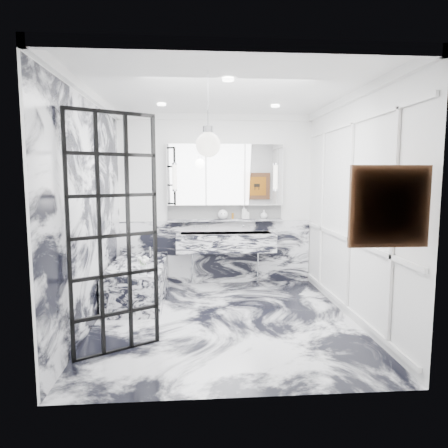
{
  "coord_description": "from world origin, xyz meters",
  "views": [
    {
      "loc": [
        -0.36,
        -4.84,
        1.79
      ],
      "look_at": [
        0.04,
        0.5,
        1.15
      ],
      "focal_mm": 32.0,
      "sensor_mm": 36.0,
      "label": 1
    }
  ],
  "objects": [
    {
      "name": "sconce_right",
      "position": [
        0.97,
        1.63,
        1.78
      ],
      "size": [
        0.07,
        0.07,
        0.4
      ],
      "primitive_type": "cylinder",
      "color": "white",
      "rests_on": "mirror_cabinet"
    },
    {
      "name": "wall_front",
      "position": [
        0.0,
        -1.8,
        1.4
      ],
      "size": [
        3.6,
        0.0,
        3.6
      ],
      "primitive_type": "plane",
      "rotation": [
        -1.57,
        0.0,
        0.0
      ],
      "color": "white",
      "rests_on": "floor"
    },
    {
      "name": "wall_right",
      "position": [
        1.6,
        0.0,
        1.4
      ],
      "size": [
        0.0,
        3.6,
        3.6
      ],
      "primitive_type": "plane",
      "rotation": [
        1.57,
        0.0,
        -1.57
      ],
      "color": "white",
      "rests_on": "floor"
    },
    {
      "name": "ledge",
      "position": [
        0.15,
        1.72,
        1.07
      ],
      "size": [
        1.9,
        0.14,
        0.04
      ],
      "primitive_type": "cube",
      "color": "silver",
      "rests_on": "wall_back"
    },
    {
      "name": "flower_vase",
      "position": [
        -1.01,
        0.16,
        0.61
      ],
      "size": [
        0.08,
        0.08,
        0.12
      ],
      "primitive_type": "cylinder",
      "color": "silver",
      "rests_on": "bathtub"
    },
    {
      "name": "amber_bottle",
      "position": [
        0.28,
        1.71,
        1.14
      ],
      "size": [
        0.04,
        0.04,
        0.1
      ],
      "primitive_type": "cylinder",
      "color": "#8C5919",
      "rests_on": "ledge"
    },
    {
      "name": "wall_back",
      "position": [
        0.0,
        1.8,
        1.4
      ],
      "size": [
        3.6,
        0.0,
        3.6
      ],
      "primitive_type": "plane",
      "rotation": [
        1.57,
        0.0,
        0.0
      ],
      "color": "white",
      "rests_on": "floor"
    },
    {
      "name": "wall_left",
      "position": [
        -1.6,
        0.0,
        1.4
      ],
      "size": [
        0.0,
        3.6,
        3.6
      ],
      "primitive_type": "plane",
      "rotation": [
        1.57,
        0.0,
        1.57
      ],
      "color": "white",
      "rests_on": "floor"
    },
    {
      "name": "soap_bottle_b",
      "position": [
        0.5,
        1.71,
        1.17
      ],
      "size": [
        0.09,
        0.09,
        0.17
      ],
      "primitive_type": "imported",
      "rotation": [
        0.0,
        0.0,
        0.22
      ],
      "color": "#4C4C51",
      "rests_on": "ledge"
    },
    {
      "name": "subway_tile",
      "position": [
        0.15,
        1.78,
        1.21
      ],
      "size": [
        1.9,
        0.03,
        0.23
      ],
      "primitive_type": "cube",
      "color": "white",
      "rests_on": "wall_back"
    },
    {
      "name": "ceiling",
      "position": [
        0.0,
        0.0,
        2.8
      ],
      "size": [
        3.6,
        3.6,
        0.0
      ],
      "primitive_type": "plane",
      "rotation": [
        3.14,
        0.0,
        0.0
      ],
      "color": "white",
      "rests_on": "wall_back"
    },
    {
      "name": "bathtub",
      "position": [
        -1.18,
        0.9,
        0.28
      ],
      "size": [
        0.75,
        1.65,
        0.55
      ],
      "primitive_type": "cube",
      "color": "silver",
      "rests_on": "floor"
    },
    {
      "name": "artwork",
      "position": [
        1.2,
        -1.76,
        1.55
      ],
      "size": [
        0.56,
        0.05,
        0.56
      ],
      "primitive_type": "cube",
      "color": "#B86C12",
      "rests_on": "wall_front"
    },
    {
      "name": "mirror_cabinet",
      "position": [
        0.15,
        1.73,
        1.82
      ],
      "size": [
        1.9,
        0.16,
        1.0
      ],
      "primitive_type": "cube",
      "color": "white",
      "rests_on": "wall_back"
    },
    {
      "name": "trough_sink",
      "position": [
        0.15,
        1.55,
        0.73
      ],
      "size": [
        1.6,
        0.45,
        0.3
      ],
      "primitive_type": "cube",
      "color": "silver",
      "rests_on": "wall_back"
    },
    {
      "name": "marble_clad_back",
      "position": [
        0.0,
        1.78,
        0.53
      ],
      "size": [
        3.18,
        0.05,
        1.05
      ],
      "primitive_type": "cube",
      "color": "silver",
      "rests_on": "floor"
    },
    {
      "name": "panel_molding",
      "position": [
        1.58,
        0.0,
        1.3
      ],
      "size": [
        0.03,
        3.4,
        2.3
      ],
      "primitive_type": "cube",
      "color": "white",
      "rests_on": "floor"
    },
    {
      "name": "marble_clad_left",
      "position": [
        -1.59,
        0.0,
        1.34
      ],
      "size": [
        0.02,
        3.56,
        2.68
      ],
      "primitive_type": "cube",
      "color": "silver",
      "rests_on": "floor"
    },
    {
      "name": "sconce_left",
      "position": [
        -0.67,
        1.63,
        1.78
      ],
      "size": [
        0.07,
        0.07,
        0.4
      ],
      "primitive_type": "cylinder",
      "color": "white",
      "rests_on": "mirror_cabinet"
    },
    {
      "name": "face_pot",
      "position": [
        0.11,
        1.71,
        1.17
      ],
      "size": [
        0.17,
        0.17,
        0.17
      ],
      "primitive_type": "sphere",
      "color": "white",
      "rests_on": "ledge"
    },
    {
      "name": "crittall_door",
      "position": [
        -1.16,
        -0.83,
        1.2
      ],
      "size": [
        0.78,
        0.47,
        2.41
      ],
      "primitive_type": null,
      "rotation": [
        0.0,
        0.0,
        0.52
      ],
      "color": "black",
      "rests_on": "floor"
    },
    {
      "name": "pendant_light",
      "position": [
        -0.22,
        -1.06,
        2.08
      ],
      "size": [
        0.23,
        0.23,
        0.23
      ],
      "primitive_type": "sphere",
      "color": "white",
      "rests_on": "ceiling"
    },
    {
      "name": "soap_bottle_a",
      "position": [
        0.46,
        1.71,
        1.2
      ],
      "size": [
        0.11,
        0.11,
        0.23
      ],
      "primitive_type": "imported",
      "rotation": [
        0.0,
        0.0,
        0.37
      ],
      "color": "#8C5919",
      "rests_on": "ledge"
    },
    {
      "name": "soap_bottle_c",
      "position": [
        0.8,
        1.71,
        1.16
      ],
      "size": [
        0.13,
        0.13,
        0.15
      ],
      "primitive_type": "imported",
      "rotation": [
        0.0,
        0.0,
        -0.13
      ],
      "color": "silver",
      "rests_on": "ledge"
    },
    {
      "name": "floor",
      "position": [
        0.0,
        0.0,
        0.0
      ],
      "size": [
        3.6,
        3.6,
        0.0
      ],
      "primitive_type": "plane",
      "color": "silver",
      "rests_on": "ground"
    }
  ]
}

